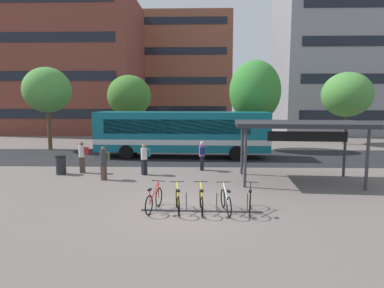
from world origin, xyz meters
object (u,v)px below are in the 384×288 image
Objects in this scene: parked_bicycle_yellow_2 at (201,201)px; parked_bicycle_white_3 at (226,202)px; street_tree_1 at (347,95)px; commuter_olive_pack_3 at (104,161)px; parked_bicycle_red_0 at (154,200)px; trash_bin at (61,165)px; city_bus at (183,132)px; commuter_red_pack_0 at (83,155)px; parked_bicycle_black_4 at (250,202)px; commuter_navy_pack_2 at (202,154)px; commuter_teal_pack_1 at (145,157)px; street_tree_0 at (129,96)px; street_tree_3 at (255,91)px; street_tree_2 at (47,90)px; transit_shelter at (300,126)px; parked_bicycle_yellow_1 at (178,201)px.

parked_bicycle_white_3 is at bearing -94.97° from parked_bicycle_yellow_2.
street_tree_1 reaches higher than parked_bicycle_white_3.
parked_bicycle_red_0 is at bearing 52.64° from commuter_olive_pack_3.
trash_bin is at bearing 47.16° from parked_bicycle_white_3.
trash_bin is at bearing 48.89° from parked_bicycle_yellow_2.
city_bus is 7.53m from commuter_red_pack_0.
street_tree_1 reaches higher than parked_bicycle_black_4.
commuter_red_pack_0 is at bearing 92.33° from commuter_navy_pack_2.
commuter_navy_pack_2 is 0.25× the size of street_tree_1.
commuter_red_pack_0 is 1.04× the size of commuter_navy_pack_2.
parked_bicycle_black_4 is 7.63m from commuter_teal_pack_1.
street_tree_1 is (19.70, 0.99, 0.14)m from street_tree_0.
commuter_red_pack_0 is at bearing 41.69° from parked_bicycle_white_3.
city_bus is 1.67× the size of street_tree_3.
street_tree_1 is at bearing 29.06° from city_bus.
commuter_olive_pack_3 is 0.26× the size of street_tree_2.
parked_bicycle_yellow_2 is 1.01× the size of parked_bicycle_black_4.
street_tree_0 is (-4.72, 18.03, 4.02)m from parked_bicycle_red_0.
street_tree_3 is at bearing -178.53° from commuter_teal_pack_1.
street_tree_0 is at bearing -125.60° from commuter_teal_pack_1.
commuter_teal_pack_1 is at bearing 25.22° from parked_bicycle_red_0.
trash_bin is at bearing -136.42° from city_bus.
street_tree_2 reaches higher than parked_bicycle_yellow_2.
parked_bicycle_red_0 is 1.64× the size of trash_bin.
trash_bin is (-12.38, 1.32, -2.25)m from transit_shelter.
commuter_navy_pack_2 is (1.77, 7.05, 0.58)m from parked_bicycle_red_0.
street_tree_3 reaches higher than trash_bin.
parked_bicycle_yellow_1 is at bearing -84.65° from parked_bicycle_red_0.
parked_bicycle_yellow_2 is at bearing -82.12° from city_bus.
commuter_red_pack_0 is (-6.54, 6.29, 0.62)m from parked_bicycle_yellow_2.
commuter_teal_pack_1 is (-3.92, 5.95, 0.58)m from parked_bicycle_white_3.
street_tree_2 reaches higher than parked_bicycle_yellow_1.
commuter_olive_pack_3 is (-5.77, 4.74, 0.59)m from parked_bicycle_white_3.
street_tree_2 is (-14.14, 15.04, 4.45)m from parked_bicycle_black_4.
commuter_olive_pack_3 reaches higher than parked_bicycle_yellow_1.
parked_bicycle_black_4 is at bearing -32.27° from trash_bin.
commuter_red_pack_0 reaches higher than parked_bicycle_yellow_1.
parked_bicycle_white_3 is 0.26× the size of street_tree_2.
street_tree_2 reaches higher than parked_bicycle_white_3.
transit_shelter reaches higher than commuter_olive_pack_3.
parked_bicycle_black_4 is 7.36m from commuter_navy_pack_2.
parked_bicycle_yellow_2 is 19.65m from street_tree_0.
street_tree_1 is at bearing -25.81° from parked_bicycle_red_0.
street_tree_0 is at bearing -99.79° from commuter_red_pack_0.
street_tree_1 reaches higher than parked_bicycle_red_0.
street_tree_2 is (-17.17, 10.45, 2.06)m from transit_shelter.
parked_bicycle_white_3 is at bearing -68.07° from street_tree_0.
commuter_red_pack_0 is at bearing -115.68° from commuter_olive_pack_3.
street_tree_1 reaches higher than trash_bin.
parked_bicycle_yellow_2 is 7.04m from transit_shelter.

